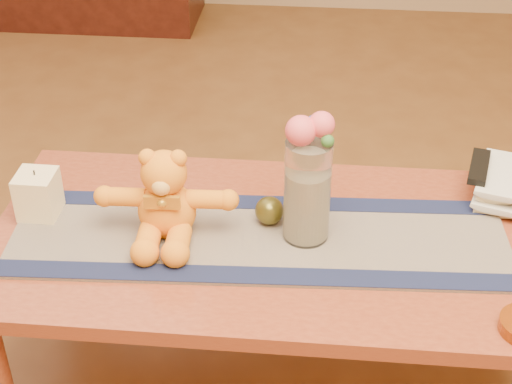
# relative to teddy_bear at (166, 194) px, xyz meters

# --- Properties ---
(floor) EXTENTS (5.50, 5.50, 0.00)m
(floor) POSITION_rel_teddy_bear_xyz_m (0.26, 0.01, -0.57)
(floor) COLOR brown
(floor) RESTS_ON ground
(coffee_table_top) EXTENTS (1.40, 0.70, 0.04)m
(coffee_table_top) POSITION_rel_teddy_bear_xyz_m (0.26, 0.01, -0.14)
(coffee_table_top) COLOR maroon
(coffee_table_top) RESTS_ON floor
(table_leg_bl) EXTENTS (0.07, 0.07, 0.41)m
(table_leg_bl) POSITION_rel_teddy_bear_xyz_m (-0.38, 0.30, -0.36)
(table_leg_bl) COLOR maroon
(table_leg_bl) RESTS_ON floor
(table_leg_br) EXTENTS (0.07, 0.07, 0.41)m
(table_leg_br) POSITION_rel_teddy_bear_xyz_m (0.90, 0.30, -0.36)
(table_leg_br) COLOR maroon
(table_leg_br) RESTS_ON floor
(persian_runner) EXTENTS (1.22, 0.41, 0.01)m
(persian_runner) POSITION_rel_teddy_bear_xyz_m (0.22, -0.01, -0.11)
(persian_runner) COLOR #1C1742
(persian_runner) RESTS_ON coffee_table_top
(runner_border_near) EXTENTS (1.20, 0.12, 0.00)m
(runner_border_near) POSITION_rel_teddy_bear_xyz_m (0.23, -0.15, -0.11)
(runner_border_near) COLOR #151B3F
(runner_border_near) RESTS_ON persian_runner
(runner_border_far) EXTENTS (1.20, 0.12, 0.00)m
(runner_border_far) POSITION_rel_teddy_bear_xyz_m (0.22, 0.14, -0.11)
(runner_border_far) COLOR #151B3F
(runner_border_far) RESTS_ON persian_runner
(teddy_bear) EXTENTS (0.33, 0.28, 0.22)m
(teddy_bear) POSITION_rel_teddy_bear_xyz_m (0.00, 0.00, 0.00)
(teddy_bear) COLOR orange
(teddy_bear) RESTS_ON persian_runner
(pillar_candle) EXTENTS (0.10, 0.10, 0.11)m
(pillar_candle) POSITION_rel_teddy_bear_xyz_m (-0.33, 0.04, -0.05)
(pillar_candle) COLOR #FFECBB
(pillar_candle) RESTS_ON persian_runner
(candle_wick) EXTENTS (0.00, 0.00, 0.01)m
(candle_wick) POSITION_rel_teddy_bear_xyz_m (-0.33, 0.04, 0.01)
(candle_wick) COLOR black
(candle_wick) RESTS_ON pillar_candle
(glass_vase) EXTENTS (0.11, 0.11, 0.26)m
(glass_vase) POSITION_rel_teddy_bear_xyz_m (0.33, 0.01, 0.02)
(glass_vase) COLOR silver
(glass_vase) RESTS_ON persian_runner
(potpourri_fill) EXTENTS (0.09, 0.09, 0.18)m
(potpourri_fill) POSITION_rel_teddy_bear_xyz_m (0.33, 0.01, -0.02)
(potpourri_fill) COLOR beige
(potpourri_fill) RESTS_ON glass_vase
(rose_left) EXTENTS (0.07, 0.07, 0.07)m
(rose_left) POSITION_rel_teddy_bear_xyz_m (0.31, 0.00, 0.19)
(rose_left) COLOR #ED5364
(rose_left) RESTS_ON glass_vase
(rose_right) EXTENTS (0.06, 0.06, 0.06)m
(rose_right) POSITION_rel_teddy_bear_xyz_m (0.36, 0.02, 0.20)
(rose_right) COLOR #ED5364
(rose_right) RESTS_ON glass_vase
(blue_flower_back) EXTENTS (0.04, 0.04, 0.04)m
(blue_flower_back) POSITION_rel_teddy_bear_xyz_m (0.34, 0.05, 0.18)
(blue_flower_back) COLOR #5252B2
(blue_flower_back) RESTS_ON glass_vase
(blue_flower_side) EXTENTS (0.04, 0.04, 0.04)m
(blue_flower_side) POSITION_rel_teddy_bear_xyz_m (0.30, 0.03, 0.17)
(blue_flower_side) COLOR #5252B2
(blue_flower_side) RESTS_ON glass_vase
(leaf_sprig) EXTENTS (0.03, 0.03, 0.03)m
(leaf_sprig) POSITION_rel_teddy_bear_xyz_m (0.37, -0.01, 0.17)
(leaf_sprig) COLOR #33662D
(leaf_sprig) RESTS_ON glass_vase
(bronze_ball) EXTENTS (0.07, 0.07, 0.07)m
(bronze_ball) POSITION_rel_teddy_bear_xyz_m (0.24, 0.06, -0.07)
(bronze_ball) COLOR #4E481A
(bronze_ball) RESTS_ON persian_runner
(book_bottom) EXTENTS (0.20, 0.25, 0.02)m
(book_bottom) POSITION_rel_teddy_bear_xyz_m (0.77, 0.25, -0.11)
(book_bottom) COLOR #F8E8BF
(book_bottom) RESTS_ON coffee_table_top
(book_lower) EXTENTS (0.23, 0.26, 0.02)m
(book_lower) POSITION_rel_teddy_bear_xyz_m (0.78, 0.25, -0.09)
(book_lower) COLOR #F8E8BF
(book_lower) RESTS_ON book_bottom
(book_upper) EXTENTS (0.19, 0.24, 0.02)m
(book_upper) POSITION_rel_teddy_bear_xyz_m (0.77, 0.26, -0.07)
(book_upper) COLOR #F8E8BF
(book_upper) RESTS_ON book_lower
(book_top) EXTENTS (0.22, 0.26, 0.02)m
(book_top) POSITION_rel_teddy_bear_xyz_m (0.77, 0.25, -0.05)
(book_top) COLOR #F8E8BF
(book_top) RESTS_ON book_upper
(tv_remote) EXTENTS (0.08, 0.17, 0.02)m
(tv_remote) POSITION_rel_teddy_bear_xyz_m (0.77, 0.24, -0.03)
(tv_remote) COLOR black
(tv_remote) RESTS_ON book_top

